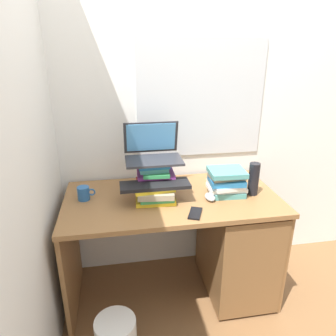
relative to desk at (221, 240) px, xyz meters
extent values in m
plane|color=brown|center=(-0.34, 0.03, -0.41)|extent=(6.00, 6.00, 0.00)
cube|color=white|center=(-0.34, 0.42, 0.89)|extent=(6.00, 0.05, 2.60)
cube|color=silver|center=(-0.07, 0.39, 0.89)|extent=(0.90, 0.01, 0.80)
cube|color=silver|center=(-1.09, 0.03, 0.89)|extent=(0.05, 6.00, 2.60)
cube|color=olive|center=(-0.34, 0.03, 0.33)|extent=(1.35, 0.69, 0.03)
cube|color=olive|center=(-1.00, 0.03, -0.05)|extent=(0.02, 0.64, 0.73)
cube|color=olive|center=(0.32, 0.03, -0.05)|extent=(0.02, 0.64, 0.73)
cube|color=brown|center=(0.11, -0.01, -0.05)|extent=(0.41, 0.59, 0.69)
cube|color=beige|center=(-0.44, 0.10, 0.36)|extent=(0.22, 0.14, 0.03)
cube|color=beige|center=(-0.44, 0.08, 0.39)|extent=(0.23, 0.15, 0.04)
cube|color=#B22D33|center=(-0.44, 0.08, 0.43)|extent=(0.24, 0.12, 0.04)
cube|color=#8C338C|center=(-0.43, 0.10, 0.47)|extent=(0.24, 0.18, 0.04)
cube|color=#338C4C|center=(-0.44, 0.08, 0.50)|extent=(0.17, 0.19, 0.02)
cube|color=teal|center=(-0.45, 0.09, 0.52)|extent=(0.18, 0.14, 0.02)
cube|color=#2672B2|center=(-0.45, 0.09, 0.55)|extent=(0.20, 0.14, 0.03)
cube|color=yellow|center=(-0.45, -0.03, 0.36)|extent=(0.25, 0.14, 0.03)
cube|color=#338C4C|center=(-0.45, -0.03, 0.38)|extent=(0.21, 0.17, 0.02)
cube|color=gray|center=(-0.45, -0.02, 0.41)|extent=(0.23, 0.20, 0.04)
cube|color=yellow|center=(-0.46, -0.02, 0.44)|extent=(0.25, 0.16, 0.02)
cube|color=teal|center=(0.01, 0.00, 0.36)|extent=(0.21, 0.17, 0.03)
cube|color=white|center=(0.01, 0.00, 0.39)|extent=(0.25, 0.16, 0.02)
cube|color=white|center=(0.00, 0.00, 0.42)|extent=(0.21, 0.20, 0.03)
cube|color=#2672B2|center=(0.00, -0.01, 0.45)|extent=(0.23, 0.18, 0.03)
cube|color=gray|center=(0.00, -0.01, 0.48)|extent=(0.22, 0.14, 0.03)
cube|color=teal|center=(0.00, -0.01, 0.50)|extent=(0.23, 0.20, 0.03)
cube|color=#2D2D33|center=(-0.45, 0.09, 0.57)|extent=(0.35, 0.22, 0.01)
cube|color=#2D2D33|center=(-0.45, 0.23, 0.68)|extent=(0.35, 0.06, 0.21)
cube|color=#59A5E5|center=(-0.45, 0.22, 0.69)|extent=(0.32, 0.05, 0.19)
cube|color=black|center=(-0.46, -0.03, 0.46)|extent=(0.42, 0.14, 0.02)
ellipsoid|color=#A5A8AD|center=(-0.12, -0.05, 0.36)|extent=(0.06, 0.10, 0.04)
cylinder|color=#265999|center=(-0.89, 0.08, 0.39)|extent=(0.07, 0.07, 0.09)
torus|color=#265999|center=(-0.84, 0.08, 0.39)|extent=(0.05, 0.01, 0.05)
cylinder|color=black|center=(0.18, -0.02, 0.45)|extent=(0.07, 0.07, 0.21)
cube|color=black|center=(-0.25, -0.21, 0.35)|extent=(0.11, 0.15, 0.01)
camera|label=1|loc=(-0.67, -1.72, 1.23)|focal=33.32mm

